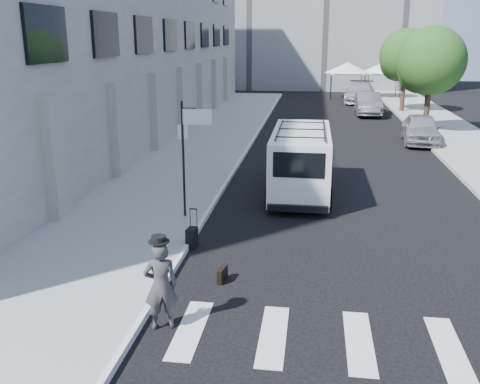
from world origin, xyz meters
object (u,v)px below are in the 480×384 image
(businessman, at_px, (161,286))
(parked_car_c, at_px, (360,92))
(cargo_van, at_px, (301,160))
(briefcase, at_px, (222,275))
(parked_car_a, at_px, (421,129))
(parked_car_b, at_px, (368,104))
(suitcase, at_px, (192,238))

(businessman, height_order, parked_car_c, businessman)
(cargo_van, bearing_deg, briefcase, -101.59)
(briefcase, relative_size, parked_car_a, 0.10)
(briefcase, distance_m, parked_car_c, 36.34)
(parked_car_b, bearing_deg, cargo_van, -101.13)
(suitcase, height_order, parked_car_c, parked_car_c)
(suitcase, relative_size, parked_car_c, 0.18)
(suitcase, bearing_deg, briefcase, -52.39)
(briefcase, distance_m, parked_car_a, 19.39)
(briefcase, height_order, cargo_van, cargo_van)
(parked_car_b, bearing_deg, briefcase, -101.09)
(suitcase, relative_size, cargo_van, 0.17)
(businessman, xyz_separation_m, parked_car_c, (6.55, 38.04, -0.04))
(cargo_van, xyz_separation_m, parked_car_a, (6.00, 10.19, -0.41))
(cargo_van, relative_size, parked_car_c, 1.03)
(suitcase, bearing_deg, businessman, -78.59)
(cargo_van, relative_size, parked_car_a, 1.35)
(cargo_van, bearing_deg, suitcase, -115.36)
(businessman, xyz_separation_m, parked_car_a, (8.35, 20.02, -0.12))
(cargo_van, bearing_deg, parked_car_b, 78.27)
(suitcase, distance_m, parked_car_c, 34.66)
(businessman, distance_m, parked_car_b, 31.09)
(businessman, bearing_deg, briefcase, -129.43)
(suitcase, distance_m, parked_car_b, 27.20)
(suitcase, bearing_deg, cargo_van, 71.39)
(parked_car_a, bearing_deg, cargo_van, -115.91)
(cargo_van, distance_m, parked_car_a, 11.83)
(businessman, relative_size, parked_car_c, 0.30)
(suitcase, height_order, cargo_van, cargo_van)
(briefcase, bearing_deg, cargo_van, 88.57)
(businessman, height_order, suitcase, businessman)
(parked_car_a, relative_size, parked_car_b, 0.93)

